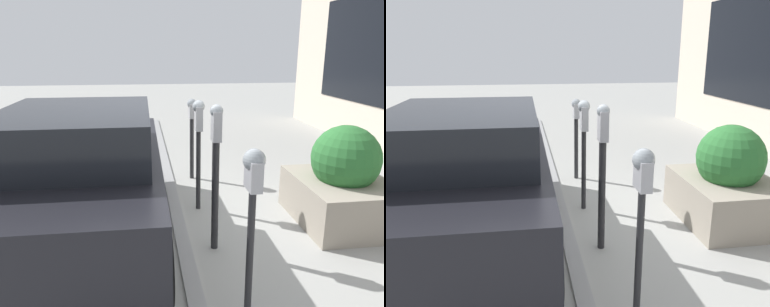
{
  "view_description": "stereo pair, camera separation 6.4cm",
  "coord_description": "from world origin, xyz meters",
  "views": [
    {
      "loc": [
        -4.25,
        0.49,
        2.14
      ],
      "look_at": [
        0.0,
        -0.08,
        0.95
      ],
      "focal_mm": 35.0,
      "sensor_mm": 36.0,
      "label": 1
    },
    {
      "loc": [
        -4.24,
        0.55,
        2.14
      ],
      "look_at": [
        0.0,
        -0.08,
        0.95
      ],
      "focal_mm": 35.0,
      "sensor_mm": 36.0,
      "label": 2
    }
  ],
  "objects": [
    {
      "name": "ground_plane",
      "position": [
        0.0,
        0.0,
        0.0
      ],
      "size": [
        40.0,
        40.0,
        0.0
      ],
      "primitive_type": "plane",
      "color": "#999993"
    },
    {
      "name": "planter_box",
      "position": [
        -0.1,
        -1.99,
        0.51
      ],
      "size": [
        1.37,
        1.13,
        1.26
      ],
      "color": "gray",
      "rests_on": "ground_plane"
    },
    {
      "name": "parking_meter_fourth",
      "position": [
        1.81,
        -0.32,
        0.95
      ],
      "size": [
        0.18,
        0.16,
        1.37
      ],
      "color": "#232326",
      "rests_on": "ground_plane"
    },
    {
      "name": "curb_strip",
      "position": [
        0.0,
        0.08,
        0.02
      ],
      "size": [
        14.54,
        0.16,
        0.04
      ],
      "color": "gray",
      "rests_on": "ground_plane"
    },
    {
      "name": "parking_meter_middle",
      "position": [
        0.53,
        -0.24,
        1.1
      ],
      "size": [
        0.19,
        0.16,
        1.51
      ],
      "color": "#232326",
      "rests_on": "ground_plane"
    },
    {
      "name": "parked_car_front",
      "position": [
        -0.21,
        1.17,
        0.83
      ],
      "size": [
        3.89,
        1.78,
        1.55
      ],
      "rotation": [
        0.0,
        0.0,
        -0.01
      ],
      "color": "black",
      "rests_on": "ground_plane"
    },
    {
      "name": "parking_meter_nearest",
      "position": [
        -1.77,
        -0.29,
        1.1
      ],
      "size": [
        0.2,
        0.17,
        1.46
      ],
      "color": "#232326",
      "rests_on": "ground_plane"
    },
    {
      "name": "parking_meter_second",
      "position": [
        -0.56,
        -0.26,
        1.02
      ],
      "size": [
        0.16,
        0.14,
        1.61
      ],
      "color": "#232326",
      "rests_on": "ground_plane"
    }
  ]
}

